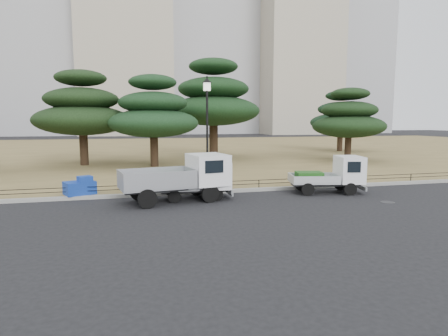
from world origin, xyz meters
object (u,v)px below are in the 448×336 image
object	(u,v)px
truck_large	(182,176)
street_lamp	(207,115)
truck_kei_rear	(332,175)
truck_kei_front	(201,181)
tarp_pile	(80,187)

from	to	relation	value
truck_large	street_lamp	size ratio (longest dim) A/B	0.91
truck_large	truck_kei_rear	distance (m)	7.34
truck_large	truck_kei_front	bearing A→B (deg)	2.37
street_lamp	tarp_pile	size ratio (longest dim) A/B	3.47
street_lamp	truck_large	bearing A→B (deg)	-132.07
truck_kei_rear	street_lamp	size ratio (longest dim) A/B	0.68
street_lamp	tarp_pile	world-z (taller)	street_lamp
truck_kei_rear	tarp_pile	bearing A→B (deg)	-176.93
truck_large	truck_kei_rear	size ratio (longest dim) A/B	1.34
truck_large	truck_kei_front	size ratio (longest dim) A/B	1.53
truck_large	street_lamp	bearing A→B (deg)	37.59
truck_kei_front	street_lamp	bearing A→B (deg)	69.03
truck_kei_front	truck_kei_rear	xyz separation A→B (m)	(6.45, -0.12, 0.07)
truck_kei_front	tarp_pile	distance (m)	5.56
truck_kei_front	tarp_pile	size ratio (longest dim) A/B	2.06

